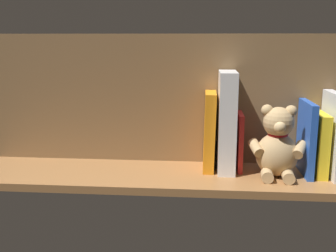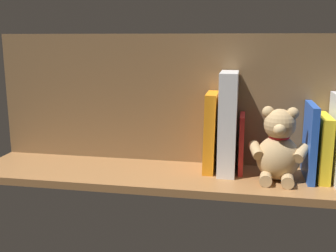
# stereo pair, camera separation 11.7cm
# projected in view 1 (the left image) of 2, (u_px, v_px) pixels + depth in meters

# --- Properties ---
(ground_plane) EXTENTS (1.14, 0.28, 0.02)m
(ground_plane) POSITION_uv_depth(u_px,v_px,m) (168.00, 175.00, 1.20)
(ground_plane) COLOR #9E6B3D
(shelf_back_panel) EXTENTS (1.14, 0.02, 0.40)m
(shelf_back_panel) POSITION_uv_depth(u_px,v_px,m) (171.00, 99.00, 1.27)
(shelf_back_panel) COLOR brown
(shelf_back_panel) RESTS_ON ground_plane
(book_1) EXTENTS (0.03, 0.17, 0.24)m
(book_1) POSITION_uv_depth(u_px,v_px,m) (333.00, 134.00, 1.16)
(book_1) COLOR silver
(book_1) RESTS_ON ground_plane
(book_2) EXTENTS (0.03, 0.15, 0.18)m
(book_2) POSITION_uv_depth(u_px,v_px,m) (317.00, 143.00, 1.18)
(book_2) COLOR yellow
(book_2) RESTS_ON ground_plane
(book_3) EXTENTS (0.02, 0.16, 0.21)m
(book_3) POSITION_uv_depth(u_px,v_px,m) (306.00, 138.00, 1.17)
(book_3) COLOR blue
(book_3) RESTS_ON ground_plane
(teddy_bear) EXTENTS (0.17, 0.14, 0.20)m
(teddy_bear) POSITION_uv_depth(u_px,v_px,m) (277.00, 145.00, 1.15)
(teddy_bear) COLOR tan
(teddy_bear) RESTS_ON ground_plane
(book_4) EXTENTS (0.01, 0.11, 0.17)m
(book_4) POSITION_uv_depth(u_px,v_px,m) (240.00, 141.00, 1.21)
(book_4) COLOR red
(book_4) RESTS_ON ground_plane
(dictionary_thick_white) EXTENTS (0.05, 0.14, 0.29)m
(dictionary_thick_white) POSITION_uv_depth(u_px,v_px,m) (227.00, 122.00, 1.19)
(dictionary_thick_white) COLOR white
(dictionary_thick_white) RESTS_ON ground_plane
(book_5) EXTENTS (0.04, 0.12, 0.23)m
(book_5) POSITION_uv_depth(u_px,v_px,m) (209.00, 131.00, 1.21)
(book_5) COLOR orange
(book_5) RESTS_ON ground_plane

